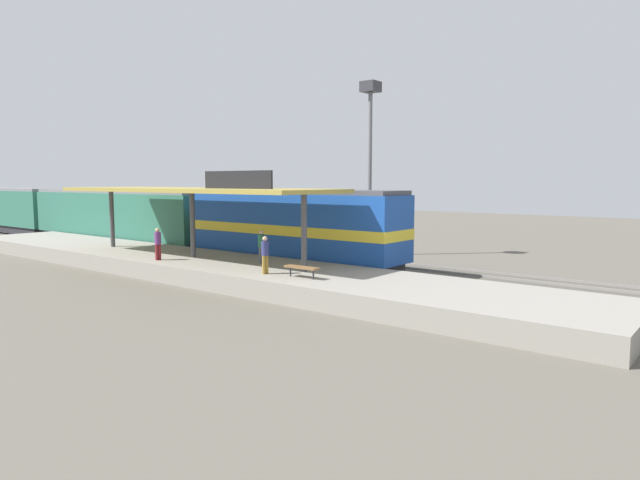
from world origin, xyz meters
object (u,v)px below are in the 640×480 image
object	(u,v)px
platform_bench	(302,268)
person_waiting	(265,253)
locomotive	(292,227)
passenger_carriage_rear	(2,209)
passenger_carriage_front	(118,217)
person_boarding	(158,242)
light_mast	(370,132)
person_walking	(261,245)

from	to	relation	value
platform_bench	person_waiting	size ratio (longest dim) A/B	0.99
locomotive	person_waiting	distance (m)	7.33
locomotive	passenger_carriage_rear	xyz separation A→B (m)	(0.00, 38.80, -0.10)
passenger_carriage_front	person_boarding	size ratio (longest dim) A/B	11.70
platform_bench	person_waiting	bearing A→B (deg)	95.89
locomotive	passenger_carriage_rear	bearing A→B (deg)	90.00
platform_bench	light_mast	bearing A→B (deg)	22.11
platform_bench	person_waiting	world-z (taller)	person_waiting
light_mast	person_waiting	world-z (taller)	light_mast
person_walking	passenger_carriage_rear	bearing A→B (deg)	84.28
person_waiting	light_mast	bearing A→B (deg)	14.49
light_mast	person_walking	size ratio (longest dim) A/B	6.84
passenger_carriage_front	platform_bench	bearing A→B (deg)	-104.12
passenger_carriage_front	person_walking	world-z (taller)	passenger_carriage_front
passenger_carriage_front	light_mast	world-z (taller)	light_mast
platform_bench	person_walking	bearing A→B (deg)	65.69
person_boarding	person_waiting	bearing A→B (deg)	-87.68
person_boarding	light_mast	bearing A→B (deg)	-15.47
locomotive	passenger_carriage_front	xyz separation A→B (m)	(0.00, 18.00, -0.10)
passenger_carriage_rear	light_mast	world-z (taller)	light_mast
light_mast	person_walking	distance (m)	13.59
locomotive	person_boarding	xyz separation A→B (m)	(-6.51, 3.72, -0.56)
passenger_carriage_front	person_boarding	world-z (taller)	passenger_carriage_front
passenger_carriage_front	passenger_carriage_rear	distance (m)	20.80
passenger_carriage_front	person_walking	bearing A→B (deg)	-101.70
locomotive	light_mast	xyz separation A→B (m)	(7.80, -0.24, 5.99)
platform_bench	locomotive	bearing A→B (deg)	44.26
passenger_carriage_front	person_boarding	xyz separation A→B (m)	(-6.51, -14.28, -0.46)
platform_bench	passenger_carriage_front	xyz separation A→B (m)	(6.00, 23.85, 0.97)
person_walking	locomotive	bearing A→B (deg)	20.47
passenger_carriage_rear	locomotive	bearing A→B (deg)	-90.00
passenger_carriage_front	person_waiting	size ratio (longest dim) A/B	11.70
passenger_carriage_rear	person_walking	xyz separation A→B (m)	(-4.04, -40.31, -0.46)
person_boarding	passenger_carriage_front	bearing A→B (deg)	65.49
person_waiting	person_boarding	bearing A→B (deg)	92.32
passenger_carriage_rear	person_boarding	world-z (taller)	passenger_carriage_rear
passenger_carriage_front	person_waiting	xyz separation A→B (m)	(-6.20, -21.86, -0.46)
person_walking	person_boarding	size ratio (longest dim) A/B	1.00
person_waiting	person_walking	bearing A→B (deg)	47.37
light_mast	platform_bench	bearing A→B (deg)	-157.89
person_walking	passenger_carriage_front	bearing A→B (deg)	78.30
passenger_carriage_front	passenger_carriage_rear	bearing A→B (deg)	90.00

